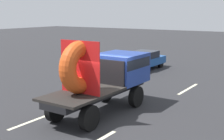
# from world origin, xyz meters

# --- Properties ---
(ground_plane) EXTENTS (120.00, 120.00, 0.00)m
(ground_plane) POSITION_xyz_m (0.00, 0.00, 0.00)
(ground_plane) COLOR #28282B
(flatbed_truck) EXTENTS (2.02, 5.65, 3.25)m
(flatbed_truck) POSITION_xyz_m (-0.33, 0.79, 1.66)
(flatbed_truck) COLOR black
(flatbed_truck) RESTS_ON ground_plane
(distant_sedan) EXTENTS (1.81, 4.22, 1.38)m
(distant_sedan) POSITION_xyz_m (-3.70, 10.56, 0.74)
(distant_sedan) COLOR black
(distant_sedan) RESTS_ON ground_plane
(lane_dash_left_near) EXTENTS (0.16, 2.72, 0.01)m
(lane_dash_left_near) POSITION_xyz_m (-2.02, -1.95, 0.00)
(lane_dash_left_near) COLOR beige
(lane_dash_left_near) RESTS_ON ground_plane
(lane_dash_left_far) EXTENTS (0.16, 2.04, 0.01)m
(lane_dash_left_far) POSITION_xyz_m (-2.02, 6.23, 0.00)
(lane_dash_left_far) COLOR beige
(lane_dash_left_far) RESTS_ON ground_plane
(lane_dash_right_far) EXTENTS (0.16, 2.93, 0.01)m
(lane_dash_right_far) POSITION_xyz_m (1.35, 6.46, 0.00)
(lane_dash_right_far) COLOR beige
(lane_dash_right_far) RESTS_ON ground_plane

